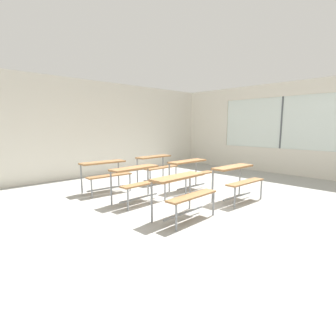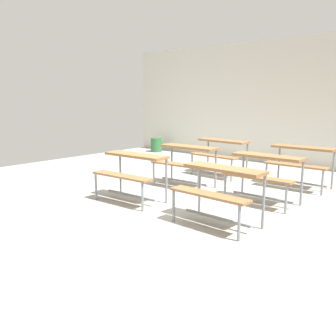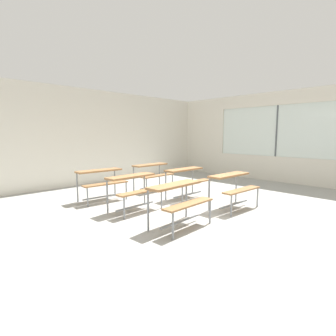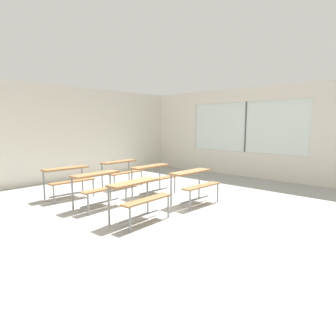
# 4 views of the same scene
# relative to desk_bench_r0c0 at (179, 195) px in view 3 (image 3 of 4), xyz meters

# --- Properties ---
(ground) EXTENTS (10.00, 9.00, 0.05)m
(ground) POSITION_rel_desk_bench_r0c0_xyz_m (0.59, 0.29, -0.59)
(ground) COLOR #9E9E99
(wall_back) EXTENTS (10.00, 0.12, 3.00)m
(wall_back) POSITION_rel_desk_bench_r0c0_xyz_m (0.59, 4.79, 0.94)
(wall_back) COLOR silver
(wall_back) RESTS_ON ground
(wall_right) EXTENTS (0.12, 9.00, 3.00)m
(wall_right) POSITION_rel_desk_bench_r0c0_xyz_m (5.59, 0.15, 0.88)
(wall_right) COLOR silver
(wall_right) RESTS_ON ground
(desk_bench_r0c0) EXTENTS (1.13, 0.64, 0.74)m
(desk_bench_r0c0) POSITION_rel_desk_bench_r0c0_xyz_m (0.00, 0.00, 0.00)
(desk_bench_r0c0) COLOR olive
(desk_bench_r0c0) RESTS_ON ground
(desk_bench_r0c1) EXTENTS (1.12, 0.63, 0.74)m
(desk_bench_r0c1) POSITION_rel_desk_bench_r0c0_xyz_m (1.64, -0.04, 0.00)
(desk_bench_r0c1) COLOR olive
(desk_bench_r0c1) RESTS_ON ground
(desk_bench_r1c0) EXTENTS (1.13, 0.64, 0.74)m
(desk_bench_r1c0) POSITION_rel_desk_bench_r0c0_xyz_m (0.03, 1.31, 0.00)
(desk_bench_r1c0) COLOR olive
(desk_bench_r1c0) RESTS_ON ground
(desk_bench_r1c1) EXTENTS (1.10, 0.59, 0.74)m
(desk_bench_r1c1) POSITION_rel_desk_bench_r0c0_xyz_m (1.62, 1.26, 0.00)
(desk_bench_r1c1) COLOR olive
(desk_bench_r1c1) RESTS_ON ground
(desk_bench_r2c0) EXTENTS (1.13, 0.65, 0.74)m
(desk_bench_r2c0) POSITION_rel_desk_bench_r0c0_xyz_m (-0.02, 2.55, 0.00)
(desk_bench_r2c0) COLOR olive
(desk_bench_r2c0) RESTS_ON ground
(desk_bench_r2c1) EXTENTS (1.11, 0.61, 0.74)m
(desk_bench_r2c1) POSITION_rel_desk_bench_r0c0_xyz_m (1.65, 2.60, 0.00)
(desk_bench_r2c1) COLOR olive
(desk_bench_r2c1) RESTS_ON ground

